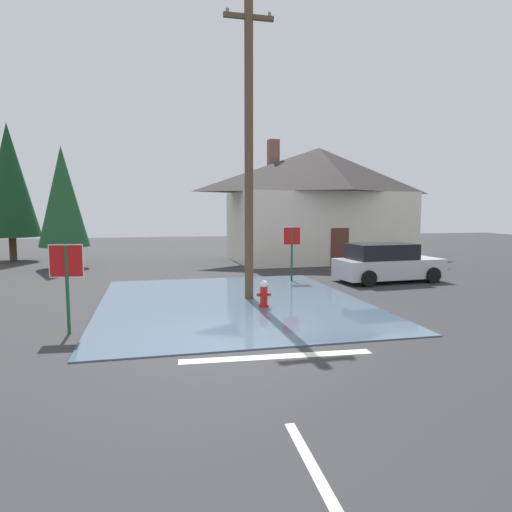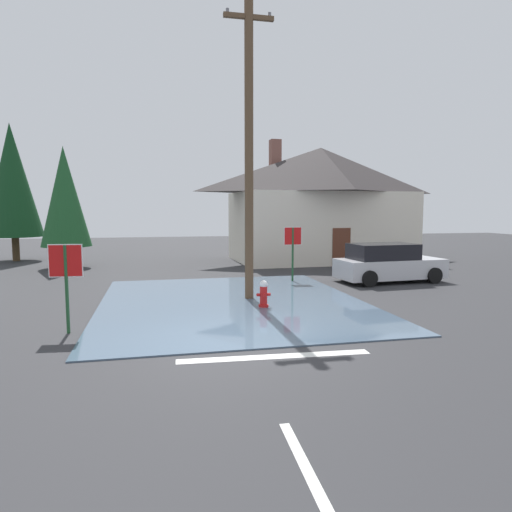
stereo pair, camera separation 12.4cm
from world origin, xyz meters
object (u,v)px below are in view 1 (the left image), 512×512
object	(u,v)px
house	(318,202)
pine_tree_tall_left	(63,197)
stop_sign_near	(67,270)
pine_tree_mid_left	(9,180)
fire_hydrant	(264,294)
stop_sign_far	(292,243)
utility_pole	(249,147)
parked_car	(387,263)

from	to	relation	value
house	pine_tree_tall_left	size ratio (longest dim) A/B	1.74
stop_sign_near	pine_tree_mid_left	size ratio (longest dim) A/B	0.27
stop_sign_near	fire_hydrant	bearing A→B (deg)	17.88
stop_sign_near	pine_tree_tall_left	distance (m)	13.38
fire_hydrant	stop_sign_far	distance (m)	5.27
utility_pole	parked_car	size ratio (longest dim) A/B	2.14
pine_tree_mid_left	parked_car	bearing A→B (deg)	-34.00
stop_sign_far	parked_car	world-z (taller)	stop_sign_far
fire_hydrant	parked_car	size ratio (longest dim) A/B	0.19
stop_sign_near	pine_tree_tall_left	size ratio (longest dim) A/B	0.35
fire_hydrant	pine_tree_tall_left	distance (m)	13.98
pine_tree_mid_left	house	bearing A→B (deg)	-11.40
stop_sign_near	stop_sign_far	size ratio (longest dim) A/B	0.95
pine_tree_tall_left	house	bearing A→B (deg)	1.93
utility_pole	house	world-z (taller)	utility_pole
stop_sign_near	stop_sign_far	xyz separation A→B (m)	(7.56, 6.26, 0.07)
stop_sign_far	house	distance (m)	8.39
pine_tree_tall_left	utility_pole	bearing A→B (deg)	-53.25
stop_sign_near	stop_sign_far	distance (m)	9.81
stop_sign_far	pine_tree_mid_left	xyz separation A→B (m)	(-13.37, 10.70, 3.00)
stop_sign_near	parked_car	world-z (taller)	stop_sign_near
parked_car	pine_tree_mid_left	distance (m)	21.06
pine_tree_tall_left	pine_tree_mid_left	bearing A→B (deg)	131.48
house	pine_tree_tall_left	world-z (taller)	house
stop_sign_far	pine_tree_tall_left	size ratio (longest dim) A/B	0.37
stop_sign_near	utility_pole	distance (m)	6.86
fire_hydrant	stop_sign_near	bearing A→B (deg)	-162.12
stop_sign_far	fire_hydrant	bearing A→B (deg)	-116.99
house	fire_hydrant	bearing A→B (deg)	-117.75
utility_pole	pine_tree_mid_left	size ratio (longest dim) A/B	1.22
fire_hydrant	pine_tree_mid_left	distance (m)	19.30
stop_sign_near	parked_car	bearing A→B (deg)	25.34
pine_tree_tall_left	fire_hydrant	bearing A→B (deg)	-56.31
utility_pole	house	xyz separation A→B (m)	(6.36, 10.38, -1.58)
fire_hydrant	house	distance (m)	13.65
stop_sign_near	fire_hydrant	size ratio (longest dim) A/B	2.55
parked_car	pine_tree_mid_left	size ratio (longest dim) A/B	0.57
stop_sign_near	house	distance (m)	17.77
stop_sign_near	house	xyz separation A→B (m)	(11.43, 13.48, 1.83)
fire_hydrant	parked_car	distance (m)	7.16
utility_pole	house	bearing A→B (deg)	58.52
stop_sign_near	pine_tree_mid_left	xyz separation A→B (m)	(-5.81, 16.96, 3.07)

